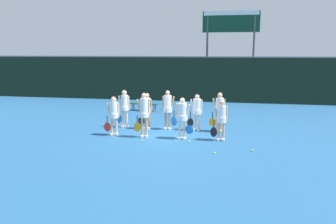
{
  "coord_description": "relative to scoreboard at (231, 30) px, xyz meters",
  "views": [
    {
      "loc": [
        2.51,
        -13.19,
        3.44
      ],
      "look_at": [
        0.03,
        0.06,
        0.91
      ],
      "focal_mm": 35.0,
      "sensor_mm": 36.0,
      "label": 1
    }
  ],
  "objects": [
    {
      "name": "tennis_ball_1",
      "position": [
        -3.65,
        -8.44,
        -4.79
      ],
      "size": [
        0.07,
        0.07,
        0.07
      ],
      "primitive_type": "sphere",
      "color": "#CCE033",
      "rests_on": "ground_plane"
    },
    {
      "name": "tennis_ball_5",
      "position": [
        0.89,
        -12.42,
        -4.79
      ],
      "size": [
        0.07,
        0.07,
        0.07
      ],
      "primitive_type": "sphere",
      "color": "#CCE033",
      "rests_on": "ground_plane"
    },
    {
      "name": "tennis_ball_3",
      "position": [
        -3.18,
        -11.98,
        -4.79
      ],
      "size": [
        0.07,
        0.07,
        0.07
      ],
      "primitive_type": "sphere",
      "color": "#CCE033",
      "rests_on": "ground_plane"
    },
    {
      "name": "player_2",
      "position": [
        -1.74,
        -11.26,
        -3.84
      ],
      "size": [
        0.7,
        0.41,
        1.66
      ],
      "rotation": [
        0.0,
        0.0,
        -0.12
      ],
      "color": "beige",
      "rests_on": "ground_plane"
    },
    {
      "name": "player_6",
      "position": [
        -2.6,
        -9.79,
        -3.8
      ],
      "size": [
        0.66,
        0.39,
        1.73
      ],
      "rotation": [
        0.0,
        0.0,
        0.03
      ],
      "color": "tan",
      "rests_on": "ground_plane"
    },
    {
      "name": "player_4",
      "position": [
        -4.59,
        -9.78,
        -3.8
      ],
      "size": [
        0.67,
        0.38,
        1.72
      ],
      "rotation": [
        0.0,
        0.0,
        -0.05
      ],
      "color": "beige",
      "rests_on": "ground_plane"
    },
    {
      "name": "tennis_ball_2",
      "position": [
        -3.76,
        -9.47,
        -4.79
      ],
      "size": [
        0.07,
        0.07,
        0.07
      ],
      "primitive_type": "sphere",
      "color": "#CCE033",
      "rests_on": "ground_plane"
    },
    {
      "name": "tennis_ball_0",
      "position": [
        -2.71,
        -8.41,
        -4.79
      ],
      "size": [
        0.07,
        0.07,
        0.07
      ],
      "primitive_type": "sphere",
      "color": "#CCE033",
      "rests_on": "ground_plane"
    },
    {
      "name": "ground_plane",
      "position": [
        -2.49,
        -10.51,
        -4.82
      ],
      "size": [
        140.0,
        140.0,
        0.0
      ],
      "primitive_type": "plane",
      "color": "#235684"
    },
    {
      "name": "bench_courtside",
      "position": [
        -4.81,
        -5.56,
        -4.45
      ],
      "size": [
        1.69,
        0.57,
        0.43
      ],
      "rotation": [
        0.0,
        0.0,
        -0.13
      ],
      "color": "#19472D",
      "rests_on": "ground_plane"
    },
    {
      "name": "tennis_ball_4",
      "position": [
        -1.4,
        -11.73,
        -4.79
      ],
      "size": [
        0.07,
        0.07,
        0.07
      ],
      "primitive_type": "sphere",
      "color": "#CCE033",
      "rests_on": "ground_plane"
    },
    {
      "name": "player_7",
      "position": [
        -1.32,
        -9.76,
        -3.88
      ],
      "size": [
        0.66,
        0.38,
        1.61
      ],
      "rotation": [
        0.0,
        0.0,
        -0.13
      ],
      "color": "beige",
      "rests_on": "ground_plane"
    },
    {
      "name": "player_1",
      "position": [
        -3.28,
        -11.3,
        -3.76
      ],
      "size": [
        0.64,
        0.36,
        1.8
      ],
      "rotation": [
        0.0,
        0.0,
        0.18
      ],
      "color": "tan",
      "rests_on": "ground_plane"
    },
    {
      "name": "player_8",
      "position": [
        -0.36,
        -9.81,
        -3.82
      ],
      "size": [
        0.69,
        0.39,
        1.7
      ],
      "rotation": [
        0.0,
        0.0,
        -0.08
      ],
      "color": "tan",
      "rests_on": "ground_plane"
    },
    {
      "name": "tennis_ball_6",
      "position": [
        -0.39,
        -12.97,
        -4.79
      ],
      "size": [
        0.07,
        0.07,
        0.07
      ],
      "primitive_type": "sphere",
      "color": "#CCE033",
      "rests_on": "ground_plane"
    },
    {
      "name": "fence_windscreen",
      "position": [
        -2.49,
        -1.5,
        -3.27
      ],
      "size": [
        60.0,
        0.08,
        3.08
      ],
      "color": "black",
      "rests_on": "ground_plane"
    },
    {
      "name": "player_5",
      "position": [
        -3.52,
        -9.89,
        -3.88
      ],
      "size": [
        0.65,
        0.36,
        1.61
      ],
      "rotation": [
        0.0,
        0.0,
        -0.18
      ],
      "color": "tan",
      "rests_on": "ground_plane"
    },
    {
      "name": "player_0",
      "position": [
        -4.58,
        -11.22,
        -3.87
      ],
      "size": [
        0.65,
        0.37,
        1.62
      ],
      "rotation": [
        0.0,
        0.0,
        0.13
      ],
      "color": "beige",
      "rests_on": "ground_plane"
    },
    {
      "name": "scoreboard",
      "position": [
        0.0,
        0.0,
        0.0
      ],
      "size": [
        3.9,
        0.15,
        6.12
      ],
      "color": "#515156",
      "rests_on": "ground_plane"
    },
    {
      "name": "player_3",
      "position": [
        -0.23,
        -11.23,
        -3.88
      ],
      "size": [
        0.64,
        0.37,
        1.61
      ],
      "rotation": [
        0.0,
        0.0,
        -0.01
      ],
      "color": "tan",
      "rests_on": "ground_plane"
    }
  ]
}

